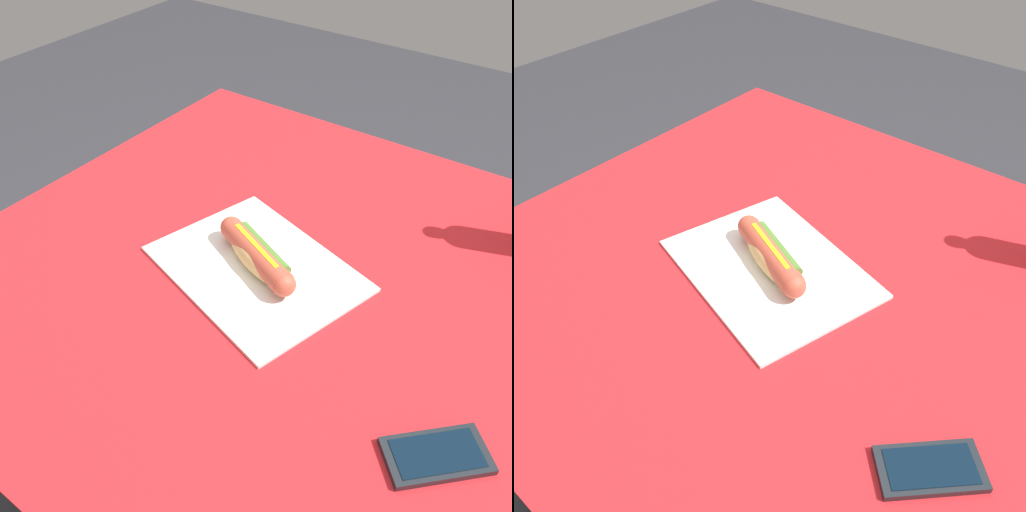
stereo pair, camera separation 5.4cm
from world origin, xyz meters
TOP-DOWN VIEW (x-y plane):
  - ground_plane at (0.00, 0.00)m, footprint 6.00×6.00m
  - dining_table at (0.00, 0.00)m, footprint 1.08×0.99m
  - paper_wrapper at (-0.05, -0.02)m, footprint 0.38×0.33m
  - hot_dog at (-0.05, -0.02)m, footprint 0.19×0.10m
  - cell_phone at (0.31, -0.17)m, footprint 0.13×0.13m

SIDE VIEW (x-z plane):
  - ground_plane at x=0.00m, z-range 0.00..0.00m
  - dining_table at x=0.00m, z-range 0.24..0.99m
  - paper_wrapper at x=-0.05m, z-range 0.74..0.75m
  - cell_phone at x=0.31m, z-range 0.74..0.75m
  - hot_dog at x=-0.05m, z-range 0.75..0.80m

